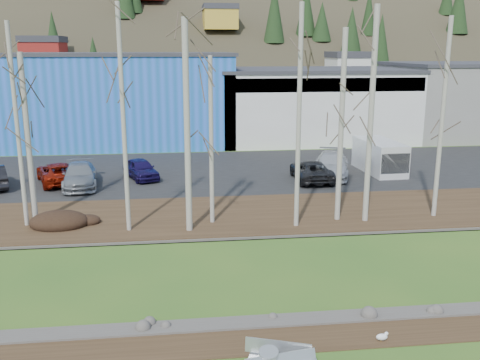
{
  "coord_description": "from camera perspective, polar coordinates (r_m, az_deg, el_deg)",
  "views": [
    {
      "loc": [
        -1.17,
        -12.41,
        8.67
      ],
      "look_at": [
        1.84,
        12.42,
        2.5
      ],
      "focal_mm": 40.0,
      "sensor_mm": 36.0,
      "label": 1
    }
  ],
  "objects": [
    {
      "name": "car_5",
      "position": [
        37.09,
        9.74,
        1.63
      ],
      "size": [
        3.77,
        5.9,
        1.59
      ],
      "primitive_type": "imported",
      "rotation": [
        0.0,
        0.0,
        -0.3
      ],
      "color": "#BCBCBE",
      "rests_on": "parking_lot"
    },
    {
      "name": "birch_8",
      "position": [
        26.93,
        13.79,
        6.52
      ],
      "size": [
        0.28,
        0.28,
        10.53
      ],
      "color": "beige",
      "rests_on": "far_bank"
    },
    {
      "name": "parking_lot",
      "position": [
        38.4,
        -5.0,
        0.87
      ],
      "size": [
        80.0,
        14.0,
        0.14
      ],
      "primitive_type": "cube",
      "color": "black",
      "rests_on": "ground"
    },
    {
      "name": "far_bank_rocks",
      "position": [
        25.27,
        -3.87,
        -6.24
      ],
      "size": [
        80.0,
        0.8,
        0.46
      ],
      "primitive_type": null,
      "color": "#47423D",
      "rests_on": "ground"
    },
    {
      "name": "birch_7",
      "position": [
        26.89,
        10.74,
        5.56
      ],
      "size": [
        0.27,
        0.27,
        9.5
      ],
      "color": "beige",
      "rests_on": "far_bank"
    },
    {
      "name": "dirt_mound",
      "position": [
        27.84,
        -18.75,
        -4.11
      ],
      "size": [
        2.86,
        2.02,
        0.56
      ],
      "primitive_type": "ellipsoid",
      "color": "black",
      "rests_on": "far_bank"
    },
    {
      "name": "car_1",
      "position": [
        36.65,
        -18.89,
        0.73
      ],
      "size": [
        3.71,
        5.31,
        1.35
      ],
      "primitive_type": "imported",
      "rotation": [
        0.0,
        0.0,
        3.48
      ],
      "color": "maroon",
      "rests_on": "parking_lot"
    },
    {
      "name": "birch_3",
      "position": [
        25.27,
        -12.33,
        6.14
      ],
      "size": [
        0.21,
        0.21,
        10.53
      ],
      "color": "beige",
      "rests_on": "far_bank"
    },
    {
      "name": "car_3",
      "position": [
        36.47,
        -10.54,
        1.17
      ],
      "size": [
        2.93,
        4.22,
        1.33
      ],
      "primitive_type": "imported",
      "rotation": [
        0.0,
        0.0,
        0.38
      ],
      "color": "#1C124B",
      "rests_on": "parking_lot"
    },
    {
      "name": "birch_5",
      "position": [
        26.11,
        -3.08,
        4.11
      ],
      "size": [
        0.22,
        0.22,
        8.21
      ],
      "color": "beige",
      "rests_on": "far_bank"
    },
    {
      "name": "dirt_strip",
      "position": [
        16.93,
        -2.08,
        -16.89
      ],
      "size": [
        80.0,
        1.8,
        0.03
      ],
      "primitive_type": "cube",
      "color": "#382616",
      "rests_on": "ground"
    },
    {
      "name": "birch_6",
      "position": [
        25.52,
        6.3,
        6.49
      ],
      "size": [
        0.23,
        0.23,
        10.56
      ],
      "color": "beige",
      "rests_on": "far_bank"
    },
    {
      "name": "birch_4",
      "position": [
        24.86,
        -5.67,
        5.52
      ],
      "size": [
        0.29,
        0.29,
        9.88
      ],
      "color": "beige",
      "rests_on": "far_bank"
    },
    {
      "name": "car_4",
      "position": [
        35.67,
        7.61,
        1.01
      ],
      "size": [
        2.33,
        4.88,
        1.34
      ],
      "primitive_type": "imported",
      "rotation": [
        0.0,
        0.0,
        3.12
      ],
      "color": "#232326",
      "rests_on": "parking_lot"
    },
    {
      "name": "birch_2",
      "position": [
        27.98,
        -21.68,
        3.97
      ],
      "size": [
        0.28,
        0.28,
        8.37
      ],
      "color": "beige",
      "rests_on": "far_bank"
    },
    {
      "name": "bench_intact",
      "position": [
        15.36,
        4.37,
        -18.5
      ],
      "size": [
        1.9,
        1.13,
        0.92
      ],
      "rotation": [
        0.0,
        0.0,
        -0.35
      ],
      "color": "#B2B4B7",
      "rests_on": "ground"
    },
    {
      "name": "building_blue",
      "position": [
        51.83,
        -12.38,
        8.55
      ],
      "size": [
        20.4,
        12.24,
        8.3
      ],
      "color": "#1D60B3",
      "rests_on": "ground"
    },
    {
      "name": "building_grey",
      "position": [
        59.32,
        22.8,
        7.95
      ],
      "size": [
        14.28,
        12.24,
        7.3
      ],
      "color": "gray",
      "rests_on": "ground"
    },
    {
      "name": "birch_9",
      "position": [
        28.85,
        20.75,
        6.02
      ],
      "size": [
        0.23,
        0.23,
        10.06
      ],
      "color": "beige",
      "rests_on": "far_bank"
    },
    {
      "name": "building_white",
      "position": [
        53.31,
        7.5,
        8.09
      ],
      "size": [
        18.36,
        12.24,
        6.8
      ],
      "color": "silver",
      "rests_on": "ground"
    },
    {
      "name": "far_bank",
      "position": [
        28.27,
        -4.23,
        -3.88
      ],
      "size": [
        80.0,
        7.0,
        0.15
      ],
      "primitive_type": "cube",
      "color": "#382616",
      "rests_on": "ground"
    },
    {
      "name": "car_2",
      "position": [
        35.26,
        -16.72,
        0.48
      ],
      "size": [
        2.7,
        5.26,
        1.46
      ],
      "primitive_type": "imported",
      "rotation": [
        0.0,
        0.0,
        0.13
      ],
      "color": "gray",
      "rests_on": "parking_lot"
    },
    {
      "name": "birch_1",
      "position": [
        27.58,
        -22.66,
        5.22
      ],
      "size": [
        0.21,
        0.21,
        9.76
      ],
      "color": "beige",
      "rests_on": "far_bank"
    },
    {
      "name": "near_bank_rocks",
      "position": [
        17.8,
        -2.37,
        -15.29
      ],
      "size": [
        80.0,
        0.8,
        0.5
      ],
      "primitive_type": null,
      "color": "#47423D",
      "rests_on": "ground"
    },
    {
      "name": "river",
      "position": [
        21.47,
        -3.26,
        -9.98
      ],
      "size": [
        80.0,
        8.0,
        0.9
      ],
      "primitive_type": null,
      "color": "#12212F",
      "rests_on": "ground"
    },
    {
      "name": "van_white",
      "position": [
        38.9,
        14.78,
        2.4
      ],
      "size": [
        2.37,
        5.16,
        2.21
      ],
      "rotation": [
        0.0,
        0.0,
        0.05
      ],
      "color": "white",
      "rests_on": "parking_lot"
    },
    {
      "name": "seagull",
      "position": [
        17.43,
        14.93,
        -15.84
      ],
      "size": [
        0.43,
        0.2,
        0.31
      ],
      "rotation": [
        0.0,
        0.0,
        0.17
      ],
      "color": "gold",
      "rests_on": "ground"
    }
  ]
}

